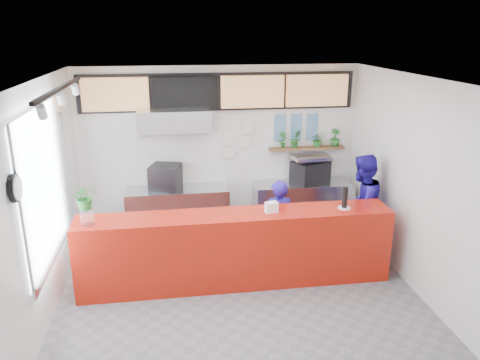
# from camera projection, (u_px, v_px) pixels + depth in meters

# --- Properties ---
(floor) EXTENTS (5.00, 5.00, 0.00)m
(floor) POSITION_uv_depth(u_px,v_px,m) (240.00, 297.00, 6.58)
(floor) COLOR slate
(floor) RESTS_ON ground
(ceiling) EXTENTS (5.00, 5.00, 0.00)m
(ceiling) POSITION_uv_depth(u_px,v_px,m) (240.00, 80.00, 5.65)
(ceiling) COLOR silver
(wall_back) EXTENTS (5.00, 0.00, 5.00)m
(wall_back) POSITION_uv_depth(u_px,v_px,m) (220.00, 150.00, 8.46)
(wall_back) COLOR white
(wall_back) RESTS_ON ground
(wall_left) EXTENTS (0.00, 5.00, 5.00)m
(wall_left) POSITION_uv_depth(u_px,v_px,m) (40.00, 207.00, 5.76)
(wall_left) COLOR white
(wall_left) RESTS_ON ground
(wall_right) EXTENTS (0.00, 5.00, 5.00)m
(wall_right) POSITION_uv_depth(u_px,v_px,m) (419.00, 187.00, 6.46)
(wall_right) COLOR white
(wall_right) RESTS_ON ground
(service_counter) EXTENTS (4.50, 0.60, 1.10)m
(service_counter) POSITION_uv_depth(u_px,v_px,m) (236.00, 249.00, 6.78)
(service_counter) COLOR #B21B0C
(service_counter) RESTS_ON ground
(cream_band) EXTENTS (5.00, 0.02, 0.80)m
(cream_band) POSITION_uv_depth(u_px,v_px,m) (219.00, 89.00, 8.11)
(cream_band) COLOR beige
(cream_band) RESTS_ON wall_back
(prep_bench) EXTENTS (1.80, 0.60, 0.90)m
(prep_bench) POSITION_uv_depth(u_px,v_px,m) (178.00, 212.00, 8.39)
(prep_bench) COLOR #B2B5BA
(prep_bench) RESTS_ON ground
(panini_oven) EXTENTS (0.61, 0.61, 0.44)m
(panini_oven) POSITION_uv_depth(u_px,v_px,m) (165.00, 177.00, 8.16)
(panini_oven) COLOR black
(panini_oven) RESTS_ON prep_bench
(extraction_hood) EXTENTS (1.20, 0.70, 0.35)m
(extraction_hood) POSITION_uv_depth(u_px,v_px,m) (174.00, 119.00, 7.82)
(extraction_hood) COLOR #B2B5BA
(extraction_hood) RESTS_ON ceiling
(hood_lip) EXTENTS (1.20, 0.69, 0.31)m
(hood_lip) POSITION_uv_depth(u_px,v_px,m) (175.00, 131.00, 7.88)
(hood_lip) COLOR #B2B5BA
(hood_lip) RESTS_ON ceiling
(right_bench) EXTENTS (1.80, 0.60, 0.90)m
(right_bench) POSITION_uv_depth(u_px,v_px,m) (302.00, 205.00, 8.72)
(right_bench) COLOR #B2B5BA
(right_bench) RESTS_ON ground
(espresso_machine) EXTENTS (0.75, 0.66, 0.40)m
(espresso_machine) POSITION_uv_depth(u_px,v_px,m) (310.00, 172.00, 8.53)
(espresso_machine) COLOR black
(espresso_machine) RESTS_ON right_bench
(espresso_tray) EXTENTS (0.70, 0.51, 0.06)m
(espresso_tray) POSITION_uv_depth(u_px,v_px,m) (311.00, 157.00, 8.45)
(espresso_tray) COLOR silver
(espresso_tray) RESTS_ON espresso_machine
(herb_shelf) EXTENTS (1.40, 0.18, 0.04)m
(herb_shelf) POSITION_uv_depth(u_px,v_px,m) (307.00, 148.00, 8.60)
(herb_shelf) COLOR brown
(herb_shelf) RESTS_ON wall_back
(menu_board_far_left) EXTENTS (1.10, 0.10, 0.55)m
(menu_board_far_left) POSITION_uv_depth(u_px,v_px,m) (115.00, 94.00, 7.78)
(menu_board_far_left) COLOR tan
(menu_board_far_left) RESTS_ON wall_back
(menu_board_mid_left) EXTENTS (1.10, 0.10, 0.55)m
(menu_board_mid_left) POSITION_uv_depth(u_px,v_px,m) (185.00, 93.00, 7.94)
(menu_board_mid_left) COLOR black
(menu_board_mid_left) RESTS_ON wall_back
(menu_board_mid_right) EXTENTS (1.10, 0.10, 0.55)m
(menu_board_mid_right) POSITION_uv_depth(u_px,v_px,m) (252.00, 92.00, 8.11)
(menu_board_mid_right) COLOR tan
(menu_board_mid_right) RESTS_ON wall_back
(menu_board_far_right) EXTENTS (1.10, 0.10, 0.55)m
(menu_board_far_right) POSITION_uv_depth(u_px,v_px,m) (317.00, 90.00, 8.27)
(menu_board_far_right) COLOR tan
(menu_board_far_right) RESTS_ON wall_back
(soffit) EXTENTS (4.80, 0.04, 0.65)m
(soffit) POSITION_uv_depth(u_px,v_px,m) (219.00, 92.00, 8.10)
(soffit) COLOR black
(soffit) RESTS_ON wall_back
(window_pane) EXTENTS (0.04, 2.20, 1.90)m
(window_pane) POSITION_uv_depth(u_px,v_px,m) (46.00, 184.00, 5.98)
(window_pane) COLOR silver
(window_pane) RESTS_ON wall_left
(window_frame) EXTENTS (0.03, 2.30, 2.00)m
(window_frame) POSITION_uv_depth(u_px,v_px,m) (48.00, 184.00, 5.99)
(window_frame) COLOR #B2B5BA
(window_frame) RESTS_ON wall_left
(wall_clock_rim) EXTENTS (0.05, 0.30, 0.30)m
(wall_clock_rim) POSITION_uv_depth(u_px,v_px,m) (15.00, 188.00, 4.75)
(wall_clock_rim) COLOR black
(wall_clock_rim) RESTS_ON wall_left
(wall_clock_face) EXTENTS (0.02, 0.26, 0.26)m
(wall_clock_face) POSITION_uv_depth(u_px,v_px,m) (18.00, 188.00, 4.75)
(wall_clock_face) COLOR white
(wall_clock_face) RESTS_ON wall_left
(track_rail) EXTENTS (0.05, 2.40, 0.04)m
(track_rail) POSITION_uv_depth(u_px,v_px,m) (60.00, 88.00, 5.37)
(track_rail) COLOR black
(track_rail) RESTS_ON ceiling
(dec_plate_a) EXTENTS (0.24, 0.03, 0.24)m
(dec_plate_a) POSITION_uv_depth(u_px,v_px,m) (228.00, 137.00, 8.38)
(dec_plate_a) COLOR silver
(dec_plate_a) RESTS_ON wall_back
(dec_plate_b) EXTENTS (0.24, 0.03, 0.24)m
(dec_plate_b) POSITION_uv_depth(u_px,v_px,m) (245.00, 141.00, 8.45)
(dec_plate_b) COLOR silver
(dec_plate_b) RESTS_ON wall_back
(dec_plate_c) EXTENTS (0.24, 0.03, 0.24)m
(dec_plate_c) POSITION_uv_depth(u_px,v_px,m) (228.00, 153.00, 8.47)
(dec_plate_c) COLOR silver
(dec_plate_c) RESTS_ON wall_back
(dec_plate_d) EXTENTS (0.24, 0.03, 0.24)m
(dec_plate_d) POSITION_uv_depth(u_px,v_px,m) (247.00, 128.00, 8.38)
(dec_plate_d) COLOR silver
(dec_plate_d) RESTS_ON wall_back
(photo_frame_a) EXTENTS (0.20, 0.02, 0.25)m
(photo_frame_a) POSITION_uv_depth(u_px,v_px,m) (280.00, 121.00, 8.45)
(photo_frame_a) COLOR #598CBF
(photo_frame_a) RESTS_ON wall_back
(photo_frame_b) EXTENTS (0.20, 0.02, 0.25)m
(photo_frame_b) POSITION_uv_depth(u_px,v_px,m) (296.00, 121.00, 8.49)
(photo_frame_b) COLOR #598CBF
(photo_frame_b) RESTS_ON wall_back
(photo_frame_c) EXTENTS (0.20, 0.02, 0.25)m
(photo_frame_c) POSITION_uv_depth(u_px,v_px,m) (312.00, 120.00, 8.53)
(photo_frame_c) COLOR #598CBF
(photo_frame_c) RESTS_ON wall_back
(photo_frame_d) EXTENTS (0.20, 0.02, 0.25)m
(photo_frame_d) POSITION_uv_depth(u_px,v_px,m) (280.00, 135.00, 8.52)
(photo_frame_d) COLOR #598CBF
(photo_frame_d) RESTS_ON wall_back
(photo_frame_e) EXTENTS (0.20, 0.02, 0.25)m
(photo_frame_e) POSITION_uv_depth(u_px,v_px,m) (296.00, 134.00, 8.57)
(photo_frame_e) COLOR #598CBF
(photo_frame_e) RESTS_ON wall_back
(photo_frame_f) EXTENTS (0.20, 0.02, 0.25)m
(photo_frame_f) POSITION_uv_depth(u_px,v_px,m) (311.00, 134.00, 8.61)
(photo_frame_f) COLOR #598CBF
(photo_frame_f) RESTS_ON wall_back
(staff_center) EXTENTS (0.52, 0.35, 1.40)m
(staff_center) POSITION_uv_depth(u_px,v_px,m) (278.00, 223.00, 7.29)
(staff_center) COLOR #221698
(staff_center) RESTS_ON ground
(staff_right) EXTENTS (1.06, 1.01, 1.72)m
(staff_right) POSITION_uv_depth(u_px,v_px,m) (361.00, 206.00, 7.55)
(staff_right) COLOR #221698
(staff_right) RESTS_ON ground
(herb_a) EXTENTS (0.18, 0.14, 0.31)m
(herb_a) POSITION_uv_depth(u_px,v_px,m) (283.00, 140.00, 8.48)
(herb_a) COLOR #266E28
(herb_a) RESTS_ON herb_shelf
(herb_b) EXTENTS (0.20, 0.18, 0.33)m
(herb_b) POSITION_uv_depth(u_px,v_px,m) (296.00, 139.00, 8.51)
(herb_b) COLOR #266E28
(herb_b) RESTS_ON herb_shelf
(herb_c) EXTENTS (0.27, 0.24, 0.28)m
(herb_c) POSITION_uv_depth(u_px,v_px,m) (318.00, 139.00, 8.57)
(herb_c) COLOR #266E28
(herb_c) RESTS_ON herb_shelf
(herb_d) EXTENTS (0.19, 0.18, 0.32)m
(herb_d) POSITION_uv_depth(u_px,v_px,m) (335.00, 137.00, 8.61)
(herb_d) COLOR #266E28
(herb_d) RESTS_ON herb_shelf
(glass_vase) EXTENTS (0.22, 0.22, 0.22)m
(glass_vase) POSITION_uv_depth(u_px,v_px,m) (87.00, 217.00, 6.21)
(glass_vase) COLOR white
(glass_vase) RESTS_ON service_counter
(basil_vase) EXTENTS (0.40, 0.38, 0.35)m
(basil_vase) POSITION_uv_depth(u_px,v_px,m) (85.00, 197.00, 6.12)
(basil_vase) COLOR #266E28
(basil_vase) RESTS_ON glass_vase
(napkin_holder) EXTENTS (0.19, 0.14, 0.15)m
(napkin_holder) POSITION_uv_depth(u_px,v_px,m) (271.00, 207.00, 6.64)
(napkin_holder) COLOR white
(napkin_holder) RESTS_ON service_counter
(white_plate) EXTENTS (0.22, 0.22, 0.01)m
(white_plate) POSITION_uv_depth(u_px,v_px,m) (344.00, 208.00, 6.81)
(white_plate) COLOR white
(white_plate) RESTS_ON service_counter
(pepper_mill) EXTENTS (0.08, 0.08, 0.31)m
(pepper_mill) POSITION_uv_depth(u_px,v_px,m) (345.00, 197.00, 6.76)
(pepper_mill) COLOR black
(pepper_mill) RESTS_ON white_plate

